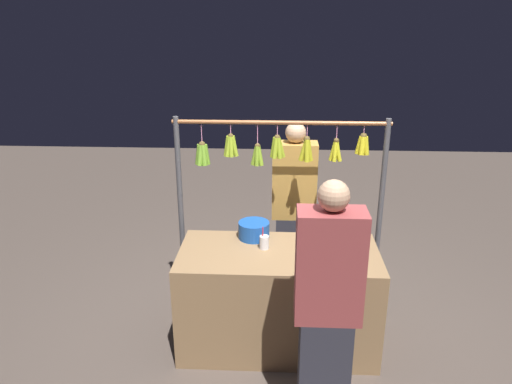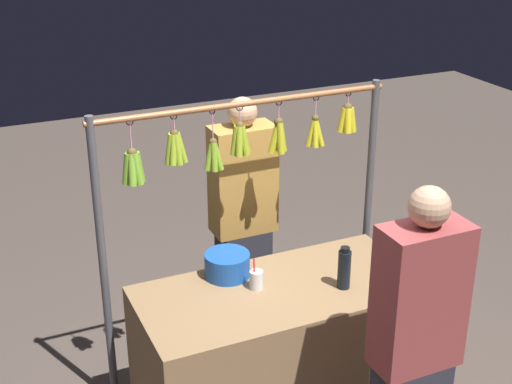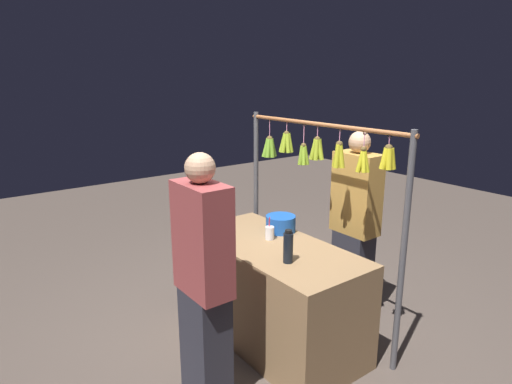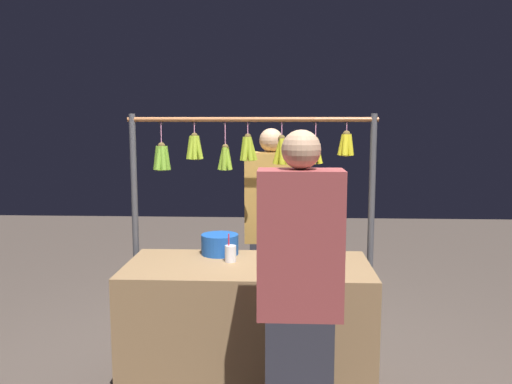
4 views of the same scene
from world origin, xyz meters
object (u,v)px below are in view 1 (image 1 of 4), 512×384
Objects in this scene: water_bottle at (323,247)px; vendor_person at (293,213)px; customer_person at (327,313)px; drink_cup at (264,242)px; blue_bucket at (254,230)px.

water_bottle is 0.93m from vendor_person.
customer_person is at bearing 95.94° from vendor_person.
vendor_person reaches higher than drink_cup.
customer_person is at bearing 115.57° from blue_bucket.
drink_cup is 0.11× the size of customer_person.
vendor_person is at bearing -78.47° from water_bottle.
blue_bucket is 1.14m from customer_person.
water_bottle is 0.97× the size of blue_bucket.
water_bottle is at bearing 144.49° from blue_bucket.
water_bottle reaches higher than drink_cup.
water_bottle reaches higher than blue_bucket.
customer_person reaches higher than drink_cup.
water_bottle is 0.63m from blue_bucket.
drink_cup reaches higher than blue_bucket.
drink_cup is (-0.09, 0.19, -0.01)m from blue_bucket.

